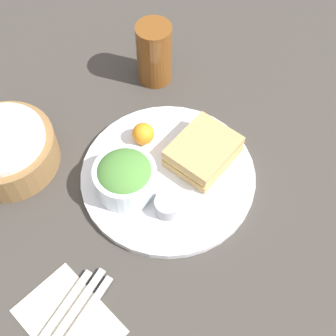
# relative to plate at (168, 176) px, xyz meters

# --- Properties ---
(ground_plane) EXTENTS (4.00, 4.00, 0.00)m
(ground_plane) POSITION_rel_plate_xyz_m (0.00, 0.00, -0.01)
(ground_plane) COLOR #3D3833
(plate) EXTENTS (0.33, 0.33, 0.01)m
(plate) POSITION_rel_plate_xyz_m (0.00, 0.00, 0.00)
(plate) COLOR silver
(plate) RESTS_ON ground_plane
(sandwich) EXTENTS (0.13, 0.11, 0.05)m
(sandwich) POSITION_rel_plate_xyz_m (0.07, -0.02, 0.03)
(sandwich) COLOR tan
(sandwich) RESTS_ON plate
(salad_bowl) EXTENTS (0.12, 0.12, 0.07)m
(salad_bowl) POSITION_rel_plate_xyz_m (-0.07, 0.04, 0.04)
(salad_bowl) COLOR silver
(salad_bowl) RESTS_ON plate
(dressing_cup) EXTENTS (0.05, 0.05, 0.03)m
(dressing_cup) POSITION_rel_plate_xyz_m (-0.06, -0.05, 0.02)
(dressing_cup) COLOR #99999E
(dressing_cup) RESTS_ON plate
(orange_wedge) EXTENTS (0.04, 0.04, 0.04)m
(orange_wedge) POSITION_rel_plate_xyz_m (0.02, 0.09, 0.03)
(orange_wedge) COLOR orange
(orange_wedge) RESTS_ON plate
(drink_glass) EXTENTS (0.08, 0.08, 0.14)m
(drink_glass) POSITION_rel_plate_xyz_m (0.17, 0.21, 0.06)
(drink_glass) COLOR brown
(drink_glass) RESTS_ON ground_plane
(bread_basket) EXTENTS (0.19, 0.19, 0.08)m
(bread_basket) POSITION_rel_plate_xyz_m (-0.19, 0.25, 0.03)
(bread_basket) COLOR olive
(bread_basket) RESTS_ON ground_plane
(napkin) EXTENTS (0.12, 0.16, 0.00)m
(napkin) POSITION_rel_plate_xyz_m (-0.31, -0.08, -0.01)
(napkin) COLOR beige
(napkin) RESTS_ON ground_plane
(fork) EXTENTS (0.18, 0.06, 0.01)m
(fork) POSITION_rel_plate_xyz_m (-0.30, -0.10, -0.00)
(fork) COLOR silver
(fork) RESTS_ON napkin
(knife) EXTENTS (0.19, 0.06, 0.01)m
(knife) POSITION_rel_plate_xyz_m (-0.31, -0.08, -0.00)
(knife) COLOR silver
(knife) RESTS_ON napkin
(spoon) EXTENTS (0.17, 0.05, 0.01)m
(spoon) POSITION_rel_plate_xyz_m (-0.31, -0.06, -0.00)
(spoon) COLOR silver
(spoon) RESTS_ON napkin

